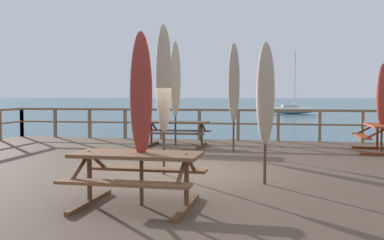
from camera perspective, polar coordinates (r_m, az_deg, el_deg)
The scene contains 13 objects.
ground_plane at distance 9.53m, azimuth -1.04°, elevation -11.12°, with size 600.00×600.00×0.00m, color #2D5B6B.
wooden_deck at distance 9.44m, azimuth -1.04°, elevation -8.81°, with size 15.32×12.82×0.78m, color brown.
railing_waterside_far at distance 15.44m, azimuth 3.46°, elevation 0.10°, with size 15.12×0.10×1.09m.
picnic_table_front_right at distance 6.31m, azimuth -7.14°, elevation -6.12°, with size 1.84×1.45×0.78m.
picnic_table_mid_centre at distance 13.23m, azimuth 23.40°, elevation -1.45°, with size 1.46×1.85×0.78m.
picnic_table_back_right at distance 13.58m, azimuth -2.06°, elevation -1.04°, with size 2.02×1.48×0.78m.
patio_umbrella_short_back at distance 6.29m, azimuth -6.61°, elevation 3.19°, with size 0.32×0.32×2.48m.
patio_umbrella_short_front at distance 13.25m, azimuth 23.37°, elevation 2.88°, with size 0.32×0.32×2.45m.
patio_umbrella_tall_mid_right at distance 13.60m, azimuth -2.16°, elevation 5.26°, with size 0.32×0.32×3.23m.
patio_umbrella_tall_front at distance 7.84m, azimuth 9.46°, elevation 3.31°, with size 0.32×0.32×2.51m.
patio_umbrella_tall_back_right at distance 12.11m, azimuth 5.41°, elevation 4.76°, with size 0.32×0.32×2.99m.
patio_umbrella_tall_mid_left at distance 8.74m, azimuth -3.69°, elevation 5.24°, with size 0.32×0.32×2.96m.
sailboat_distant at distance 56.16m, azimuth 12.77°, elevation 1.31°, with size 6.16×2.43×7.72m.
Camera 1 is at (1.79, -9.05, 2.37)m, focal length 41.33 mm.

